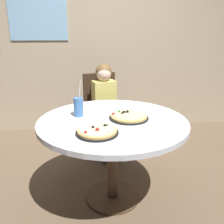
{
  "coord_description": "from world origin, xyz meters",
  "views": [
    {
      "loc": [
        -0.21,
        -1.89,
        1.44
      ],
      "look_at": [
        0.0,
        0.05,
        0.8
      ],
      "focal_mm": 39.89,
      "sensor_mm": 36.0,
      "label": 1
    }
  ],
  "objects": [
    {
      "name": "plate_small",
      "position": [
        -0.08,
        0.35,
        0.76
      ],
      "size": [
        0.18,
        0.18,
        0.01
      ],
      "primitive_type": "cylinder",
      "color": "white",
      "rests_on": "dining_table"
    },
    {
      "name": "pizza_veggie",
      "position": [
        -0.14,
        -0.27,
        0.77
      ],
      "size": [
        0.31,
        0.31,
        0.05
      ],
      "color": "black",
      "rests_on": "dining_table"
    },
    {
      "name": "chair_wooden",
      "position": [
        -0.02,
        1.03,
        0.53
      ],
      "size": [
        0.49,
        0.49,
        0.95
      ],
      "color": "#382619",
      "rests_on": "ground_plane"
    },
    {
      "name": "soda_cup",
      "position": [
        -0.28,
        0.12,
        0.83
      ],
      "size": [
        0.08,
        0.08,
        0.31
      ],
      "color": "#3F72B2",
      "rests_on": "dining_table"
    },
    {
      "name": "dining_table",
      "position": [
        0.0,
        0.0,
        0.65
      ],
      "size": [
        1.22,
        1.22,
        0.75
      ],
      "color": "silver",
      "rests_on": "ground_plane"
    },
    {
      "name": "diner_child",
      "position": [
        0.02,
        0.85,
        0.48
      ],
      "size": [
        0.34,
        0.43,
        1.08
      ],
      "color": "#3F4766",
      "rests_on": "ground_plane"
    },
    {
      "name": "ground_plane",
      "position": [
        0.0,
        0.0,
        0.0
      ],
      "size": [
        8.0,
        8.0,
        0.0
      ],
      "primitive_type": "plane",
      "color": "brown"
    },
    {
      "name": "wall_with_window",
      "position": [
        -0.0,
        1.82,
        1.45
      ],
      "size": [
        5.2,
        0.14,
        2.9
      ],
      "color": "tan",
      "rests_on": "ground_plane"
    },
    {
      "name": "pizza_cheese",
      "position": [
        0.13,
        0.02,
        0.77
      ],
      "size": [
        0.33,
        0.33,
        0.05
      ],
      "color": "black",
      "rests_on": "dining_table"
    }
  ]
}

